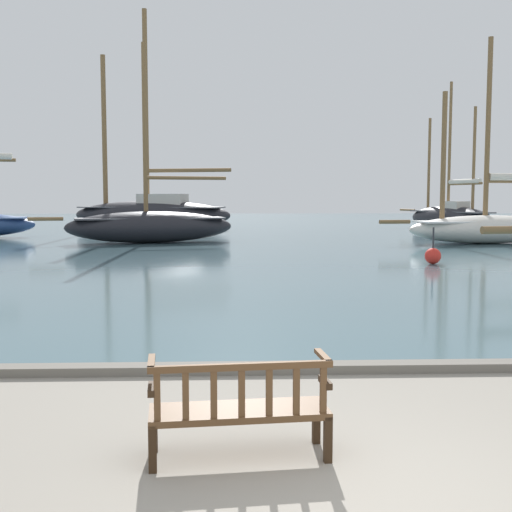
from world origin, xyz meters
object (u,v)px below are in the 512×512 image
at_px(park_bench, 239,407).
at_px(sailboat_far_starboard, 450,216).
at_px(sailboat_mid_port, 151,211).
at_px(sailboat_mid_starboard, 488,226).
at_px(channel_buoy, 433,256).
at_px(sailboat_outer_starboard, 150,225).

xyz_separation_m(park_bench, sailboat_far_starboard, (14.42, 36.42, 0.62)).
distance_m(sailboat_mid_port, sailboat_mid_starboard, 22.84).
height_order(sailboat_mid_port, channel_buoy, sailboat_mid_port).
xyz_separation_m(sailboat_far_starboard, channel_buoy, (-7.68, -20.66, -0.73)).
bearing_deg(sailboat_mid_starboard, sailboat_outer_starboard, 176.32).
relative_size(park_bench, channel_buoy, 1.32).
bearing_deg(channel_buoy, sailboat_far_starboard, 69.62).
relative_size(sailboat_mid_port, sailboat_outer_starboard, 1.52).
height_order(sailboat_mid_port, sailboat_outer_starboard, sailboat_mid_port).
xyz_separation_m(sailboat_mid_starboard, sailboat_outer_starboard, (-16.56, 1.06, 0.00)).
xyz_separation_m(park_bench, channel_buoy, (6.74, 15.76, -0.11)).
height_order(park_bench, sailboat_outer_starboard, sailboat_outer_starboard).
height_order(sailboat_mid_starboard, sailboat_outer_starboard, sailboat_mid_starboard).
relative_size(park_bench, sailboat_mid_starboard, 0.17).
xyz_separation_m(sailboat_mid_starboard, channel_buoy, (-5.73, -9.50, -0.58)).
height_order(park_bench, channel_buoy, channel_buoy).
distance_m(sailboat_far_starboard, channel_buoy, 22.05).
bearing_deg(sailboat_far_starboard, sailboat_outer_starboard, -151.38).
relative_size(sailboat_far_starboard, sailboat_mid_starboard, 1.04).
height_order(sailboat_far_starboard, channel_buoy, sailboat_far_starboard).
distance_m(park_bench, sailboat_mid_port, 39.60).
distance_m(park_bench, sailboat_mid_starboard, 28.17).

